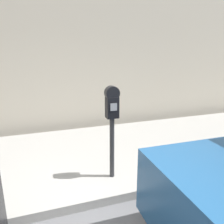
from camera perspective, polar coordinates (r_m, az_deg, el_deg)
name	(u,v)px	position (r m, az deg, el deg)	size (l,w,h in m)	color
sidewalk	(66,159)	(4.23, -12.00, -11.86)	(24.00, 2.80, 0.13)	#9E9B96
parking_meter	(112,116)	(3.11, 0.00, -1.00)	(0.20, 0.15, 1.40)	#2D2D30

